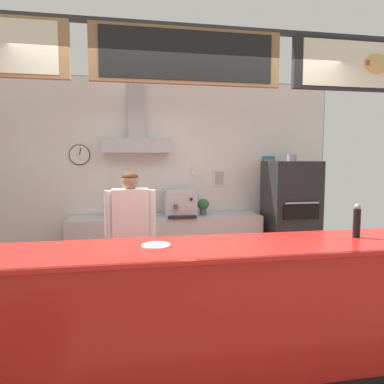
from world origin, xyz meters
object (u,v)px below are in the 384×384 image
(pepper_grinder, at_px, (357,221))
(espresso_machine, at_px, (179,203))
(shop_worker, at_px, (131,240))
(potted_basil, at_px, (203,205))
(potted_rosemary, at_px, (111,207))
(pizza_oven, at_px, (290,217))
(condiment_plate, at_px, (156,245))
(potted_thyme, at_px, (141,207))

(pepper_grinder, bearing_deg, espresso_machine, 114.78)
(shop_worker, relative_size, potted_basil, 6.67)
(espresso_machine, height_order, potted_rosemary, espresso_machine)
(pizza_oven, relative_size, condiment_plate, 8.19)
(shop_worker, relative_size, pepper_grinder, 5.52)
(espresso_machine, height_order, condiment_plate, espresso_machine)
(espresso_machine, bearing_deg, condiment_plate, -102.14)
(potted_rosemary, xyz_separation_m, potted_basil, (1.33, -0.01, -0.01))
(espresso_machine, distance_m, pepper_grinder, 2.72)
(espresso_machine, bearing_deg, potted_rosemary, 179.65)
(potted_basil, bearing_deg, espresso_machine, 179.54)
(pizza_oven, height_order, shop_worker, pizza_oven)
(condiment_plate, bearing_deg, pepper_grinder, -0.13)
(shop_worker, xyz_separation_m, espresso_machine, (0.71, 1.30, 0.22))
(pizza_oven, bearing_deg, potted_rosemary, 175.10)
(pepper_grinder, bearing_deg, pizza_oven, 77.33)
(potted_basil, xyz_separation_m, pepper_grinder, (0.78, -2.46, 0.18))
(shop_worker, xyz_separation_m, potted_thyme, (0.16, 1.34, 0.16))
(espresso_machine, relative_size, potted_basil, 2.38)
(pepper_grinder, distance_m, condiment_plate, 1.67)
(espresso_machine, xyz_separation_m, condiment_plate, (-0.53, -2.46, -0.01))
(potted_rosemary, xyz_separation_m, potted_thyme, (0.42, 0.04, -0.02))
(shop_worker, bearing_deg, potted_rosemary, -79.05)
(pepper_grinder, bearing_deg, potted_basil, 107.62)
(shop_worker, height_order, potted_rosemary, shop_worker)
(pizza_oven, distance_m, espresso_machine, 1.67)
(pepper_grinder, bearing_deg, potted_rosemary, 130.60)
(potted_basil, height_order, condiment_plate, potted_basil)
(potted_thyme, bearing_deg, pepper_grinder, -55.97)
(potted_thyme, relative_size, potted_basil, 0.98)
(espresso_machine, xyz_separation_m, potted_basil, (0.36, -0.00, -0.05))
(espresso_machine, relative_size, condiment_plate, 2.59)
(potted_rosemary, relative_size, potted_thyme, 1.13)
(potted_rosemary, bearing_deg, potted_basil, -0.38)
(shop_worker, distance_m, potted_rosemary, 1.35)
(potted_rosemary, bearing_deg, shop_worker, -78.49)
(shop_worker, relative_size, potted_thyme, 6.83)
(pizza_oven, xyz_separation_m, potted_rosemary, (-2.62, 0.22, 0.19))
(potted_thyme, relative_size, condiment_plate, 1.06)
(shop_worker, bearing_deg, potted_basil, -130.02)
(shop_worker, distance_m, potted_basil, 1.69)
(pepper_grinder, bearing_deg, potted_thyme, 124.03)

